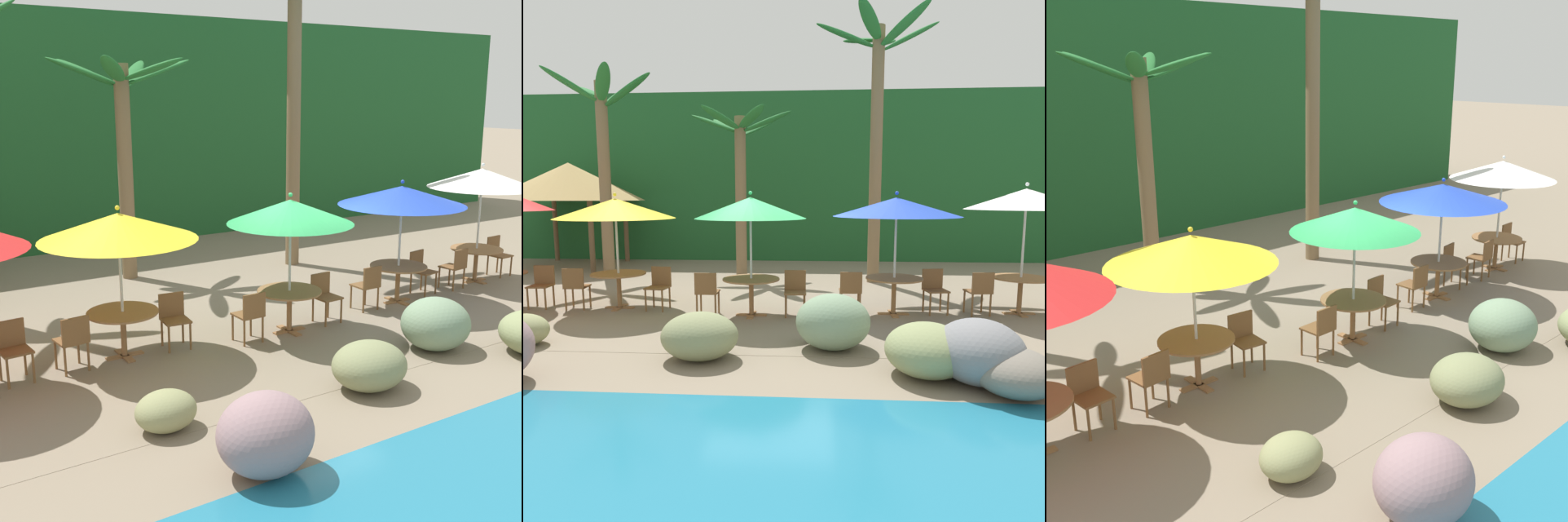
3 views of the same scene
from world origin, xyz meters
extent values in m
plane|color=gray|center=(0.00, 0.00, 0.00)|extent=(120.00, 120.00, 0.00)
cube|color=gray|center=(0.00, 0.00, 0.00)|extent=(18.00, 5.20, 0.01)
cube|color=#1E5628|center=(0.00, 9.00, 3.00)|extent=(28.00, 2.40, 6.00)
ellipsoid|color=gray|center=(-0.77, -2.78, 0.34)|extent=(1.10, 0.97, 0.67)
ellipsoid|color=#899361|center=(2.30, -3.20, 0.34)|extent=(1.09, 1.16, 0.68)
ellipsoid|color=gray|center=(1.13, -2.20, 0.42)|extent=(1.12, 1.08, 0.84)
ellipsoid|color=slate|center=(3.17, -3.73, 0.27)|extent=(0.95, 1.02, 0.54)
ellipsoid|color=gray|center=(2.88, -3.39, 0.40)|extent=(1.08, 1.18, 0.80)
ellipsoid|color=#8E9160|center=(-3.65, -2.37, 0.25)|extent=(0.77, 0.67, 0.50)
cylinder|color=brown|center=(-4.64, -0.10, 0.23)|extent=(0.04, 0.04, 0.45)
cylinder|color=brown|center=(-5.00, -0.13, 0.23)|extent=(0.04, 0.04, 0.45)
cylinder|color=brown|center=(-4.67, 0.25, 0.23)|extent=(0.04, 0.04, 0.45)
cylinder|color=brown|center=(-5.03, 0.22, 0.23)|extent=(0.04, 0.04, 0.45)
cube|color=brown|center=(-4.84, 0.06, 0.47)|extent=(0.45, 0.45, 0.03)
cube|color=brown|center=(-4.85, 0.26, 0.66)|extent=(0.42, 0.07, 0.42)
cylinder|color=silver|center=(-3.19, 0.15, 1.08)|extent=(0.04, 0.04, 2.17)
cone|color=yellow|center=(-3.19, 0.15, 2.07)|extent=(2.38, 2.38, 0.40)
sphere|color=yellow|center=(-3.19, 0.15, 2.35)|extent=(0.07, 0.07, 0.07)
cube|color=olive|center=(-3.19, 0.15, 0.01)|extent=(0.60, 0.12, 0.03)
cube|color=olive|center=(-3.19, 0.15, 0.01)|extent=(0.12, 0.60, 0.03)
cylinder|color=olive|center=(-3.19, 0.15, 0.37)|extent=(0.09, 0.09, 0.71)
cylinder|color=olive|center=(-3.19, 0.15, 0.72)|extent=(1.10, 1.10, 0.03)
cylinder|color=brown|center=(-2.19, -0.14, 0.23)|extent=(0.04, 0.04, 0.45)
cylinder|color=brown|center=(-2.55, -0.10, 0.23)|extent=(0.04, 0.04, 0.45)
cylinder|color=brown|center=(-2.15, 0.22, 0.23)|extent=(0.04, 0.04, 0.45)
cylinder|color=brown|center=(-2.51, 0.25, 0.23)|extent=(0.04, 0.04, 0.45)
cube|color=brown|center=(-2.35, 0.06, 0.47)|extent=(0.46, 0.46, 0.03)
cube|color=brown|center=(-2.33, 0.26, 0.66)|extent=(0.42, 0.08, 0.42)
cylinder|color=brown|center=(-4.24, 0.23, 0.23)|extent=(0.04, 0.04, 0.45)
cylinder|color=brown|center=(-3.88, 0.26, 0.23)|extent=(0.04, 0.04, 0.45)
cylinder|color=brown|center=(-4.20, -0.13, 0.23)|extent=(0.04, 0.04, 0.45)
cylinder|color=brown|center=(-3.85, -0.09, 0.23)|extent=(0.04, 0.04, 0.45)
cube|color=brown|center=(-4.04, 0.07, 0.47)|extent=(0.46, 0.46, 0.03)
cube|color=brown|center=(-4.02, -0.13, 0.66)|extent=(0.42, 0.08, 0.42)
cylinder|color=silver|center=(-0.38, -0.28, 1.10)|extent=(0.04, 0.04, 2.19)
cone|color=#238E47|center=(-0.38, -0.28, 2.09)|extent=(2.12, 2.12, 0.40)
sphere|color=#238E47|center=(-0.38, -0.28, 2.37)|extent=(0.07, 0.07, 0.07)
cube|color=olive|center=(-0.38, -0.28, 0.01)|extent=(0.60, 0.12, 0.03)
cube|color=olive|center=(-0.38, -0.28, 0.01)|extent=(0.12, 0.60, 0.03)
cylinder|color=olive|center=(-0.38, -0.28, 0.37)|extent=(0.09, 0.09, 0.71)
cylinder|color=olive|center=(-0.38, -0.28, 0.72)|extent=(1.10, 1.10, 0.03)
cylinder|color=brown|center=(0.66, -0.42, 0.23)|extent=(0.04, 0.04, 0.45)
cylinder|color=brown|center=(0.30, -0.43, 0.23)|extent=(0.04, 0.04, 0.45)
cylinder|color=brown|center=(0.64, -0.06, 0.23)|extent=(0.04, 0.04, 0.45)
cylinder|color=brown|center=(0.29, -0.08, 0.23)|extent=(0.04, 0.04, 0.45)
cube|color=brown|center=(0.47, -0.25, 0.47)|extent=(0.44, 0.44, 0.03)
cube|color=brown|center=(0.47, -0.05, 0.66)|extent=(0.42, 0.05, 0.42)
cylinder|color=brown|center=(-1.41, -0.13, 0.23)|extent=(0.04, 0.04, 0.45)
cylinder|color=brown|center=(-1.05, -0.12, 0.23)|extent=(0.04, 0.04, 0.45)
cylinder|color=brown|center=(-1.40, -0.49, 0.23)|extent=(0.04, 0.04, 0.45)
cylinder|color=brown|center=(-1.04, -0.48, 0.23)|extent=(0.04, 0.04, 0.45)
cube|color=brown|center=(-1.23, -0.31, 0.47)|extent=(0.43, 0.43, 0.03)
cube|color=brown|center=(-1.22, -0.50, 0.66)|extent=(0.42, 0.05, 0.42)
cylinder|color=silver|center=(2.40, -0.01, 1.10)|extent=(0.04, 0.04, 2.21)
cone|color=blue|center=(2.40, -0.01, 2.11)|extent=(2.43, 2.43, 0.36)
sphere|color=blue|center=(2.40, -0.01, 2.37)|extent=(0.07, 0.07, 0.07)
cube|color=olive|center=(2.40, -0.01, 0.01)|extent=(0.60, 0.12, 0.03)
cube|color=olive|center=(2.40, -0.01, 0.01)|extent=(0.12, 0.60, 0.03)
cylinder|color=olive|center=(2.40, -0.01, 0.37)|extent=(0.09, 0.09, 0.71)
cylinder|color=olive|center=(2.40, -0.01, 0.72)|extent=(1.10, 1.10, 0.03)
cylinder|color=brown|center=(3.44, -0.03, 0.23)|extent=(0.04, 0.04, 0.45)
cylinder|color=brown|center=(3.09, -0.09, 0.23)|extent=(0.04, 0.04, 0.45)
cylinder|color=brown|center=(3.39, 0.32, 0.23)|extent=(0.04, 0.04, 0.45)
cylinder|color=brown|center=(3.04, 0.27, 0.23)|extent=(0.04, 0.04, 0.45)
cube|color=brown|center=(3.24, 0.12, 0.47)|extent=(0.48, 0.48, 0.03)
cube|color=brown|center=(3.21, 0.31, 0.66)|extent=(0.42, 0.10, 0.42)
cylinder|color=brown|center=(1.37, 0.16, 0.23)|extent=(0.04, 0.04, 0.45)
cylinder|color=brown|center=(1.73, 0.16, 0.23)|extent=(0.04, 0.04, 0.45)
cylinder|color=brown|center=(1.37, -0.20, 0.23)|extent=(0.04, 0.04, 0.45)
cylinder|color=brown|center=(1.73, -0.19, 0.23)|extent=(0.04, 0.04, 0.45)
cube|color=brown|center=(1.55, -0.02, 0.47)|extent=(0.42, 0.42, 0.03)
cube|color=brown|center=(1.55, -0.22, 0.66)|extent=(0.42, 0.04, 0.42)
cylinder|color=silver|center=(4.88, 0.19, 1.18)|extent=(0.04, 0.04, 2.36)
cone|color=white|center=(4.88, 0.19, 2.26)|extent=(2.27, 2.27, 0.40)
sphere|color=white|center=(4.88, 0.19, 2.54)|extent=(0.07, 0.07, 0.07)
cube|color=olive|center=(4.88, 0.19, 0.01)|extent=(0.60, 0.12, 0.03)
cube|color=olive|center=(4.88, 0.19, 0.01)|extent=(0.12, 0.60, 0.03)
cylinder|color=olive|center=(4.88, 0.19, 0.37)|extent=(0.09, 0.09, 0.71)
cylinder|color=olive|center=(4.88, 0.19, 0.72)|extent=(1.10, 1.10, 0.03)
cylinder|color=brown|center=(3.84, 0.25, 0.23)|extent=(0.04, 0.04, 0.45)
cylinder|color=brown|center=(4.19, 0.29, 0.23)|extent=(0.04, 0.04, 0.45)
cylinder|color=brown|center=(3.88, -0.11, 0.23)|extent=(0.04, 0.04, 0.45)
cylinder|color=brown|center=(4.23, -0.07, 0.23)|extent=(0.04, 0.04, 0.45)
cube|color=brown|center=(4.03, 0.09, 0.47)|extent=(0.47, 0.47, 0.03)
cube|color=brown|center=(4.06, -0.11, 0.66)|extent=(0.42, 0.08, 0.42)
cylinder|color=brown|center=(-5.05, 3.80, 2.72)|extent=(0.32, 0.32, 5.44)
ellipsoid|color=#236B2D|center=(-4.26, 3.68, 5.18)|extent=(1.48, 0.57, 0.92)
ellipsoid|color=#236B2D|center=(-4.96, 4.60, 5.18)|extent=(0.53, 1.47, 0.93)
ellipsoid|color=#236B2D|center=(-5.64, 4.35, 5.28)|extent=(1.39, 1.33, 0.62)
ellipsoid|color=#236B2D|center=(-5.60, 3.21, 5.23)|extent=(1.29, 1.35, 0.79)
ellipsoid|color=#236B2D|center=(-4.66, 3.10, 5.23)|extent=(1.05, 1.49, 0.78)
cylinder|color=brown|center=(-1.33, 4.54, 2.30)|extent=(0.32, 0.32, 4.59)
ellipsoid|color=#236B2D|center=(-0.56, 4.43, 4.42)|extent=(1.53, 0.56, 0.64)
ellipsoid|color=#236B2D|center=(-0.83, 5.13, 4.37)|extent=(1.21, 1.35, 0.76)
ellipsoid|color=#236B2D|center=(-1.84, 5.12, 4.40)|extent=(1.25, 1.35, 0.69)
ellipsoid|color=#236B2D|center=(-2.09, 4.68, 4.42)|extent=(1.54, 0.63, 0.64)
ellipsoid|color=#236B2D|center=(-1.74, 3.88, 4.45)|extent=(1.11, 1.47, 0.56)
ellipsoid|color=#236B2D|center=(-0.92, 3.88, 4.46)|extent=(1.11, 1.48, 0.53)
cylinder|color=brown|center=(2.44, 3.63, 3.32)|extent=(0.32, 0.32, 6.64)
ellipsoid|color=#236B2D|center=(3.26, 3.77, 6.41)|extent=(1.59, 0.61, 0.86)
ellipsoid|color=#236B2D|center=(2.74, 4.41, 6.47)|extent=(0.93, 1.64, 0.67)
ellipsoid|color=#236B2D|center=(2.02, 4.36, 6.51)|extent=(1.13, 1.62, 0.54)
ellipsoid|color=#236B2D|center=(1.60, 3.70, 6.44)|extent=(1.61, 0.48, 0.77)
ellipsoid|color=#236B2D|center=(2.13, 2.85, 6.50)|extent=(0.94, 1.66, 0.59)
ellipsoid|color=#236B2D|center=(2.96, 2.97, 6.44)|extent=(1.27, 1.47, 0.78)
cylinder|color=brown|center=(-8.60, 7.32, 1.10)|extent=(0.16, 0.16, 2.20)
cylinder|color=brown|center=(-5.96, 7.32, 1.10)|extent=(0.16, 0.16, 2.20)
cylinder|color=brown|center=(-5.96, 4.68, 1.10)|extent=(0.16, 0.16, 2.20)
cone|color=tan|center=(-7.28, 6.00, 2.82)|extent=(4.80, 4.80, 1.23)
camera|label=1|loc=(-6.77, -9.39, 4.00)|focal=47.00mm
camera|label=2|loc=(0.85, -9.09, 2.27)|focal=32.13mm
camera|label=3|loc=(-7.90, -7.12, 4.52)|focal=44.77mm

